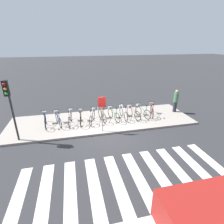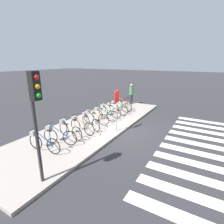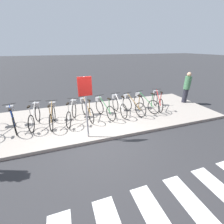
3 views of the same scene
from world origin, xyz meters
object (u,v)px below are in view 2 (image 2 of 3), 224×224
object	(u,v)px
sign_post	(117,104)
parked_bicycle_6	(103,114)
pedestrian	(131,93)
parked_bicycle_1	(58,135)
parked_bicycle_7	(108,111)
parked_bicycle_3	(81,125)
parked_bicycle_10	(123,104)
parked_bicycle_4	(90,121)
traffic_light	(36,106)
parked_bicycle_2	(69,129)
parked_bicycle_5	(95,117)
parked_bicycle_0	(42,141)
parked_bicycle_9	(119,106)
parked_bicycle_8	(115,109)

from	to	relation	value
sign_post	parked_bicycle_6	bearing A→B (deg)	55.97
pedestrian	sign_post	bearing A→B (deg)	-162.78
parked_bicycle_1	pedestrian	bearing A→B (deg)	2.22
parked_bicycle_1	parked_bicycle_7	size ratio (longest dim) A/B	0.97
parked_bicycle_3	parked_bicycle_10	size ratio (longest dim) A/B	1.05
parked_bicycle_6	parked_bicycle_7	bearing A→B (deg)	6.07
parked_bicycle_4	traffic_light	size ratio (longest dim) A/B	0.47
parked_bicycle_2	parked_bicycle_3	xyz separation A→B (m)	(0.67, -0.16, 0.00)
parked_bicycle_3	parked_bicycle_5	size ratio (longest dim) A/B	1.01
parked_bicycle_0	parked_bicycle_3	xyz separation A→B (m)	(2.20, -0.14, 0.00)
parked_bicycle_3	parked_bicycle_9	world-z (taller)	same
pedestrian	sign_post	world-z (taller)	sign_post
parked_bicycle_1	parked_bicycle_8	distance (m)	5.00
parked_bicycle_10	traffic_light	xyz separation A→B (m)	(-8.54, -1.63, 1.94)
parked_bicycle_10	parked_bicycle_0	bearing A→B (deg)	-179.83
parked_bicycle_3	parked_bicycle_6	xyz separation A→B (m)	(2.18, 0.07, 0.00)
parked_bicycle_5	parked_bicycle_10	bearing A→B (deg)	0.03
parked_bicycle_5	parked_bicycle_10	distance (m)	3.67
parked_bicycle_5	parked_bicycle_4	bearing A→B (deg)	-168.49
parked_bicycle_0	parked_bicycle_8	bearing A→B (deg)	-1.13
parked_bicycle_4	parked_bicycle_9	bearing A→B (deg)	1.38
parked_bicycle_4	parked_bicycle_5	distance (m)	0.66
parked_bicycle_3	parked_bicycle_4	xyz separation A→B (m)	(0.77, 0.02, 0.00)
parked_bicycle_8	traffic_light	world-z (taller)	traffic_light
parked_bicycle_5	parked_bicycle_3	bearing A→B (deg)	-173.73
parked_bicycle_9	parked_bicycle_10	world-z (taller)	same
parked_bicycle_10	sign_post	world-z (taller)	sign_post
traffic_light	sign_post	size ratio (longest dim) A/B	1.55
parked_bicycle_8	parked_bicycle_4	bearing A→B (deg)	179.93
parked_bicycle_8	pedestrian	size ratio (longest dim) A/B	0.91
parked_bicycle_0	parked_bicycle_9	distance (m)	6.49
parked_bicycle_6	traffic_light	world-z (taller)	traffic_light
parked_bicycle_2	parked_bicycle_4	world-z (taller)	same
parked_bicycle_0	parked_bicycle_2	xyz separation A→B (m)	(1.54, 0.03, 0.00)
parked_bicycle_3	parked_bicycle_4	bearing A→B (deg)	1.82
parked_bicycle_4	parked_bicycle_5	xyz separation A→B (m)	(0.64, 0.13, 0.00)
parked_bicycle_1	parked_bicycle_6	xyz separation A→B (m)	(3.60, -0.02, 0.00)
parked_bicycle_1	parked_bicycle_9	world-z (taller)	same
parked_bicycle_8	parked_bicycle_9	bearing A→B (deg)	7.06
parked_bicycle_6	traffic_light	size ratio (longest dim) A/B	0.47
parked_bicycle_0	parked_bicycle_6	world-z (taller)	same
parked_bicycle_9	parked_bicycle_0	bearing A→B (deg)	179.77
pedestrian	sign_post	size ratio (longest dim) A/B	0.80
parked_bicycle_3	parked_bicycle_7	bearing A→B (deg)	2.88
parked_bicycle_0	traffic_light	distance (m)	2.81
parked_bicycle_9	parked_bicycle_6	bearing A→B (deg)	-178.88
parked_bicycle_10	pedestrian	size ratio (longest dim) A/B	0.90
sign_post	parked_bicycle_1	bearing A→B (deg)	149.97
parked_bicycle_6	parked_bicycle_9	bearing A→B (deg)	1.12
parked_bicycle_0	parked_bicycle_2	size ratio (longest dim) A/B	1.00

